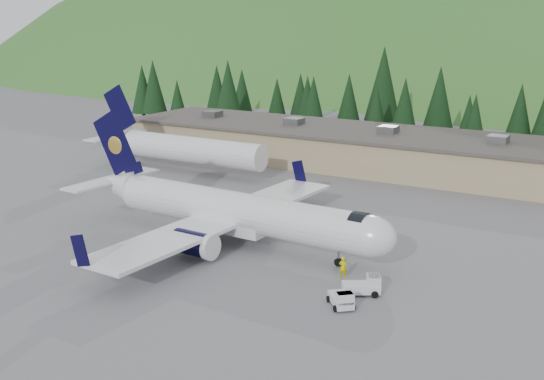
% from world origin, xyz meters
% --- Properties ---
extents(ground, '(600.00, 600.00, 0.00)m').
position_xyz_m(ground, '(0.00, 0.00, 0.00)').
color(ground, slate).
extents(airliner, '(35.12, 32.92, 11.66)m').
position_xyz_m(airliner, '(-1.03, 0.05, 3.11)').
color(airliner, white).
rests_on(airliner, ground).
extents(second_airliner, '(27.50, 11.00, 10.05)m').
position_xyz_m(second_airliner, '(-24.92, 22.00, 3.32)').
color(second_airliner, white).
rests_on(second_airliner, ground).
extents(baggage_tug_a, '(3.25, 2.80, 1.56)m').
position_xyz_m(baggage_tug_a, '(14.90, -5.02, 0.70)').
color(baggage_tug_a, silver).
rests_on(baggage_tug_a, ground).
extents(baggage_tug_b, '(2.78, 2.88, 1.43)m').
position_xyz_m(baggage_tug_b, '(14.44, -8.21, 0.64)').
color(baggage_tug_b, silver).
rests_on(baggage_tug_b, ground).
extents(terminal_building, '(71.00, 17.00, 6.10)m').
position_xyz_m(terminal_building, '(-5.01, 38.00, 2.62)').
color(terminal_building, '#9D8863').
rests_on(terminal_building, ground).
extents(ramp_worker, '(0.74, 0.55, 1.84)m').
position_xyz_m(ramp_worker, '(12.00, -2.79, 0.92)').
color(ramp_worker, '#DBCE00').
rests_on(ramp_worker, ground).
extents(tree_line, '(111.24, 17.33, 14.47)m').
position_xyz_m(tree_line, '(0.29, 60.56, 7.20)').
color(tree_line, black).
rests_on(tree_line, ground).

